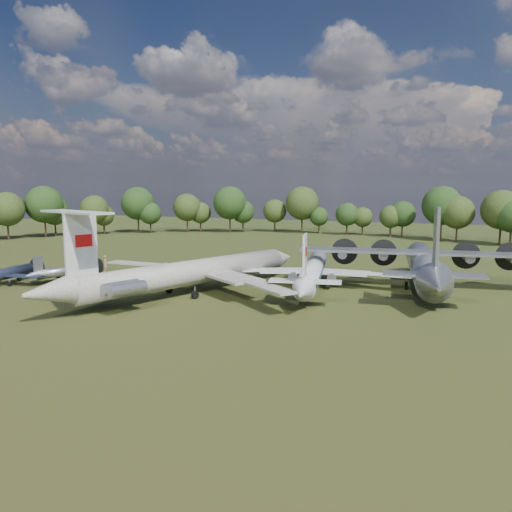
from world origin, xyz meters
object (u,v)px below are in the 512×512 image
at_px(il62_airliner, 192,277).
at_px(small_prop_west, 2,277).
at_px(small_prop_northwest, 66,273).
at_px(tu104_jet, 313,275).
at_px(an12_transport, 425,271).
at_px(person_on_il62, 105,264).

height_order(il62_airliner, small_prop_west, il62_airliner).
relative_size(il62_airliner, small_prop_northwest, 3.27).
distance_m(tu104_jet, an12_transport, 15.82).
bearing_deg(an12_transport, il62_airliner, -159.83).
height_order(an12_transport, person_on_il62, person_on_il62).
bearing_deg(small_prop_northwest, il62_airliner, 7.20).
relative_size(tu104_jet, small_prop_west, 2.25).
height_order(tu104_jet, person_on_il62, person_on_il62).
bearing_deg(tu104_jet, small_prop_northwest, -178.67).
xyz_separation_m(tu104_jet, small_prop_northwest, (-37.34, -8.99, -0.84)).
xyz_separation_m(il62_airliner, small_prop_northwest, (-23.56, 1.51, -1.25)).
relative_size(small_prop_west, person_on_il62, 8.58).
relative_size(small_prop_northwest, person_on_il62, 7.32).
bearing_deg(small_prop_west, an12_transport, 13.16).
xyz_separation_m(il62_airliner, an12_transport, (28.71, 15.68, 0.33)).
height_order(an12_transport, small_prop_west, an12_transport).
bearing_deg(person_on_il62, small_prop_northwest, -8.77).
height_order(il62_airliner, small_prop_northwest, il62_airliner).
height_order(tu104_jet, an12_transport, an12_transport).
bearing_deg(small_prop_northwest, tu104_jet, 24.40).
xyz_separation_m(an12_transport, small_prop_northwest, (-52.27, -14.17, -1.58)).
bearing_deg(person_on_il62, small_prop_west, 11.76).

